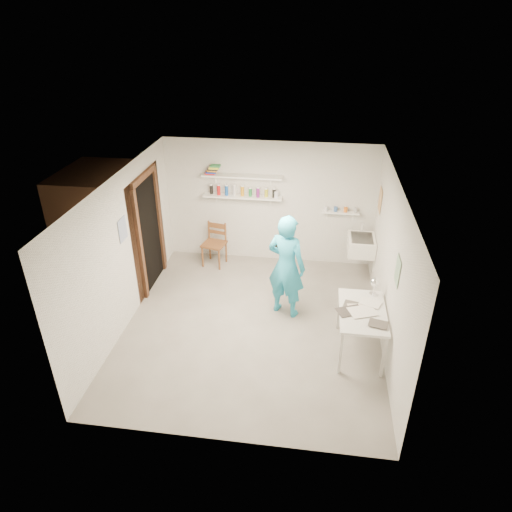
# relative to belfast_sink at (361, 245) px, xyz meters

# --- Properties ---
(floor) EXTENTS (4.00, 4.50, 0.02)m
(floor) POSITION_rel_belfast_sink_xyz_m (-1.75, -1.70, -0.71)
(floor) COLOR slate
(floor) RESTS_ON ground
(ceiling) EXTENTS (4.00, 4.50, 0.02)m
(ceiling) POSITION_rel_belfast_sink_xyz_m (-1.75, -1.70, 1.71)
(ceiling) COLOR silver
(ceiling) RESTS_ON wall_back
(wall_back) EXTENTS (4.00, 0.02, 2.40)m
(wall_back) POSITION_rel_belfast_sink_xyz_m (-1.75, 0.56, 0.50)
(wall_back) COLOR silver
(wall_back) RESTS_ON ground
(wall_front) EXTENTS (4.00, 0.02, 2.40)m
(wall_front) POSITION_rel_belfast_sink_xyz_m (-1.75, -3.96, 0.50)
(wall_front) COLOR silver
(wall_front) RESTS_ON ground
(wall_left) EXTENTS (0.02, 4.50, 2.40)m
(wall_left) POSITION_rel_belfast_sink_xyz_m (-3.76, -1.70, 0.50)
(wall_left) COLOR silver
(wall_left) RESTS_ON ground
(wall_right) EXTENTS (0.02, 4.50, 2.40)m
(wall_right) POSITION_rel_belfast_sink_xyz_m (0.26, -1.70, 0.50)
(wall_right) COLOR silver
(wall_right) RESTS_ON ground
(doorway_recess) EXTENTS (0.02, 0.90, 2.00)m
(doorway_recess) POSITION_rel_belfast_sink_xyz_m (-3.74, -0.65, 0.30)
(doorway_recess) COLOR black
(doorway_recess) RESTS_ON wall_left
(corridor_box) EXTENTS (1.40, 1.50, 2.10)m
(corridor_box) POSITION_rel_belfast_sink_xyz_m (-4.45, -0.65, 0.35)
(corridor_box) COLOR brown
(corridor_box) RESTS_ON ground
(door_lintel) EXTENTS (0.06, 1.05, 0.10)m
(door_lintel) POSITION_rel_belfast_sink_xyz_m (-3.72, -0.65, 1.35)
(door_lintel) COLOR brown
(door_lintel) RESTS_ON wall_left
(door_jamb_near) EXTENTS (0.06, 0.10, 2.00)m
(door_jamb_near) POSITION_rel_belfast_sink_xyz_m (-3.72, -1.15, 0.30)
(door_jamb_near) COLOR brown
(door_jamb_near) RESTS_ON ground
(door_jamb_far) EXTENTS (0.06, 0.10, 2.00)m
(door_jamb_far) POSITION_rel_belfast_sink_xyz_m (-3.72, -0.15, 0.30)
(door_jamb_far) COLOR brown
(door_jamb_far) RESTS_ON ground
(shelf_lower) EXTENTS (1.50, 0.22, 0.03)m
(shelf_lower) POSITION_rel_belfast_sink_xyz_m (-2.25, 0.43, 0.65)
(shelf_lower) COLOR white
(shelf_lower) RESTS_ON wall_back
(shelf_upper) EXTENTS (1.50, 0.22, 0.03)m
(shelf_upper) POSITION_rel_belfast_sink_xyz_m (-2.25, 0.43, 1.05)
(shelf_upper) COLOR white
(shelf_upper) RESTS_ON wall_back
(ledge_shelf) EXTENTS (0.70, 0.14, 0.03)m
(ledge_shelf) POSITION_rel_belfast_sink_xyz_m (-0.40, 0.47, 0.42)
(ledge_shelf) COLOR white
(ledge_shelf) RESTS_ON wall_back
(poster_left) EXTENTS (0.01, 0.28, 0.36)m
(poster_left) POSITION_rel_belfast_sink_xyz_m (-3.74, -1.65, 0.85)
(poster_left) COLOR #334C7F
(poster_left) RESTS_ON wall_left
(poster_right_a) EXTENTS (0.01, 0.34, 0.42)m
(poster_right_a) POSITION_rel_belfast_sink_xyz_m (0.24, 0.10, 0.85)
(poster_right_a) COLOR #995933
(poster_right_a) RESTS_ON wall_right
(poster_right_b) EXTENTS (0.01, 0.30, 0.38)m
(poster_right_b) POSITION_rel_belfast_sink_xyz_m (0.24, -2.25, 0.80)
(poster_right_b) COLOR #3F724C
(poster_right_b) RESTS_ON wall_right
(belfast_sink) EXTENTS (0.48, 0.60, 0.30)m
(belfast_sink) POSITION_rel_belfast_sink_xyz_m (0.00, 0.00, 0.00)
(belfast_sink) COLOR white
(belfast_sink) RESTS_ON wall_right
(man) EXTENTS (0.75, 0.63, 1.76)m
(man) POSITION_rel_belfast_sink_xyz_m (-1.27, -1.27, 0.18)
(man) COLOR #28A3CA
(man) RESTS_ON ground
(wall_clock) EXTENTS (0.31, 0.15, 0.32)m
(wall_clock) POSITION_rel_belfast_sink_xyz_m (-1.35, -1.06, 0.47)
(wall_clock) COLOR beige
(wall_clock) RESTS_ON man
(wooden_chair) EXTENTS (0.49, 0.47, 0.89)m
(wooden_chair) POSITION_rel_belfast_sink_xyz_m (-2.78, 0.15, -0.25)
(wooden_chair) COLOR brown
(wooden_chair) RESTS_ON ground
(work_table) EXTENTS (0.66, 1.09, 0.73)m
(work_table) POSITION_rel_belfast_sink_xyz_m (-0.11, -2.10, -0.34)
(work_table) COLOR silver
(work_table) RESTS_ON ground
(desk_lamp) EXTENTS (0.14, 0.14, 0.14)m
(desk_lamp) POSITION_rel_belfast_sink_xyz_m (0.07, -1.66, 0.25)
(desk_lamp) COLOR white
(desk_lamp) RESTS_ON work_table
(spray_cans) EXTENTS (1.31, 0.06, 0.17)m
(spray_cans) POSITION_rel_belfast_sink_xyz_m (-2.25, 0.43, 0.75)
(spray_cans) COLOR black
(spray_cans) RESTS_ON shelf_lower
(book_stack) EXTENTS (0.28, 0.14, 0.17)m
(book_stack) POSITION_rel_belfast_sink_xyz_m (-2.80, 0.43, 1.15)
(book_stack) COLOR red
(book_stack) RESTS_ON shelf_upper
(ledge_pots) EXTENTS (0.48, 0.07, 0.09)m
(ledge_pots) POSITION_rel_belfast_sink_xyz_m (-0.40, 0.47, 0.48)
(ledge_pots) COLOR silver
(ledge_pots) RESTS_ON ledge_shelf
(papers) EXTENTS (0.30, 0.22, 0.03)m
(papers) POSITION_rel_belfast_sink_xyz_m (-0.11, -2.10, 0.04)
(papers) COLOR silver
(papers) RESTS_ON work_table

